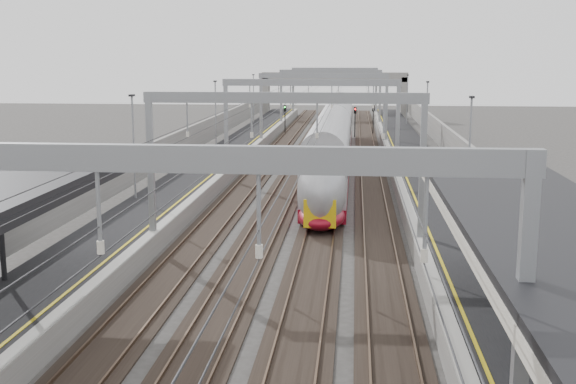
# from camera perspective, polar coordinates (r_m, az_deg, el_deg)

# --- Properties ---
(platform_left) EXTENTS (4.00, 120.00, 1.00)m
(platform_left) POSITION_cam_1_polar(r_m,az_deg,el_deg) (57.49, -6.00, 1.89)
(platform_left) COLOR black
(platform_left) RESTS_ON ground
(platform_right) EXTENTS (4.00, 120.00, 1.00)m
(platform_right) POSITION_cam_1_polar(r_m,az_deg,el_deg) (56.59, 10.11, 1.64)
(platform_right) COLOR black
(platform_right) RESTS_ON ground
(tracks) EXTENTS (11.40, 140.00, 0.20)m
(tracks) POSITION_cam_1_polar(r_m,az_deg,el_deg) (56.55, 1.99, 1.33)
(tracks) COLOR black
(tracks) RESTS_ON ground
(overhead_line) EXTENTS (13.00, 140.00, 6.60)m
(overhead_line) POSITION_cam_1_polar(r_m,az_deg,el_deg) (62.49, 2.38, 7.83)
(overhead_line) COLOR gray
(overhead_line) RESTS_ON platform_left
(overbridge) EXTENTS (22.00, 2.20, 6.90)m
(overbridge) POSITION_cam_1_polar(r_m,az_deg,el_deg) (110.83, 3.69, 8.60)
(overbridge) COLOR slate
(overbridge) RESTS_ON ground
(wall_left) EXTENTS (0.30, 120.00, 3.20)m
(wall_left) POSITION_cam_1_polar(r_m,az_deg,el_deg) (58.05, -9.12, 2.99)
(wall_left) COLOR slate
(wall_left) RESTS_ON ground
(wall_right) EXTENTS (0.30, 120.00, 3.20)m
(wall_right) POSITION_cam_1_polar(r_m,az_deg,el_deg) (56.79, 13.36, 2.67)
(wall_right) COLOR slate
(wall_right) RESTS_ON ground
(train) EXTENTS (2.65, 48.28, 4.19)m
(train) POSITION_cam_1_polar(r_m,az_deg,el_deg) (58.91, 3.62, 3.66)
(train) COLOR maroon
(train) RESTS_ON ground
(signal_green) EXTENTS (0.32, 0.32, 3.48)m
(signal_green) POSITION_cam_1_polar(r_m,az_deg,el_deg) (87.20, -0.24, 6.17)
(signal_green) COLOR black
(signal_green) RESTS_ON ground
(signal_red_near) EXTENTS (0.32, 0.32, 3.48)m
(signal_red_near) POSITION_cam_1_polar(r_m,az_deg,el_deg) (84.40, 5.32, 5.98)
(signal_red_near) COLOR black
(signal_red_near) RESTS_ON ground
(signal_red_far) EXTENTS (0.32, 0.32, 3.48)m
(signal_red_far) POSITION_cam_1_polar(r_m,az_deg,el_deg) (88.23, 6.76, 6.15)
(signal_red_far) COLOR black
(signal_red_far) RESTS_ON ground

